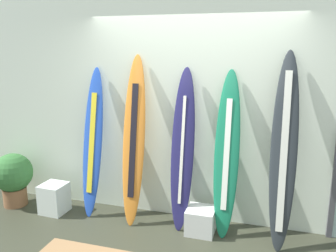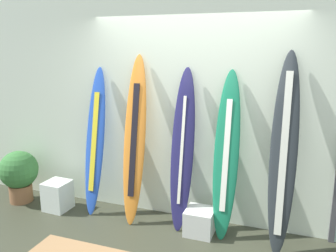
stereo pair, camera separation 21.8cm
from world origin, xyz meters
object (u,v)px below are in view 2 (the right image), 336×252
surfboard_navy (182,151)px  surfboard_emerald (226,155)px  surfboard_sunset (135,141)px  display_block_left (200,221)px  surfboard_cobalt (95,143)px  potted_plant (19,173)px  surfboard_charcoal (284,153)px  display_block_center (58,195)px

surfboard_navy → surfboard_emerald: surfboard_navy is taller
surfboard_sunset → display_block_left: surfboard_sunset is taller
surfboard_sunset → display_block_left: 1.22m
display_block_left → surfboard_sunset: bearing=173.5°
surfboard_cobalt → surfboard_navy: bearing=-0.3°
surfboard_navy → surfboard_emerald: 0.52m
surfboard_emerald → surfboard_sunset: bearing=-178.8°
surfboard_sunset → display_block_left: (0.86, -0.10, -0.86)m
surfboard_emerald → potted_plant: surfboard_emerald is taller
surfboard_cobalt → display_block_left: 1.64m
surfboard_charcoal → surfboard_cobalt: bearing=178.5°
surfboard_navy → display_block_center: (-1.69, -0.16, -0.75)m
surfboard_navy → display_block_center: surfboard_navy is taller
surfboard_emerald → display_block_center: size_ratio=4.89×
surfboard_sunset → surfboard_charcoal: surfboard_charcoal is taller
surfboard_sunset → surfboard_emerald: bearing=1.2°
surfboard_sunset → display_block_center: (-1.09, -0.14, -0.82)m
surfboard_cobalt → potted_plant: 1.28m
surfboard_sunset → surfboard_navy: (0.61, 0.02, -0.07)m
surfboard_sunset → potted_plant: bearing=-176.4°
surfboard_cobalt → display_block_center: 0.91m
surfboard_charcoal → potted_plant: (-3.46, -0.07, -0.64)m
surfboard_navy → potted_plant: 2.40m
surfboard_charcoal → potted_plant: size_ratio=2.89×
surfboard_cobalt → display_block_center: bearing=-161.8°
surfboard_sunset → surfboard_cobalt: bearing=177.3°
potted_plant → surfboard_charcoal: bearing=1.2°
surfboard_emerald → surfboard_charcoal: size_ratio=0.90×
surfboard_cobalt → potted_plant: size_ratio=2.58×
surfboard_navy → display_block_left: (0.26, -0.12, -0.79)m
display_block_center → surfboard_charcoal: bearing=2.2°
surfboard_sunset → display_block_left: bearing=-6.5°
surfboard_cobalt → display_block_center: surfboard_cobalt is taller
display_block_left → surfboard_emerald: bearing=25.2°
potted_plant → surfboard_emerald: bearing=2.7°
surfboard_emerald → display_block_center: (-2.21, -0.17, -0.75)m
surfboard_cobalt → surfboard_charcoal: size_ratio=0.90×
surfboard_cobalt → surfboard_navy: size_ratio=0.99×
surfboard_sunset → surfboard_emerald: (1.12, 0.02, -0.06)m
display_block_left → display_block_center: size_ratio=0.84×
surfboard_emerald → surfboard_cobalt: bearing=179.9°
display_block_left → potted_plant: 2.61m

